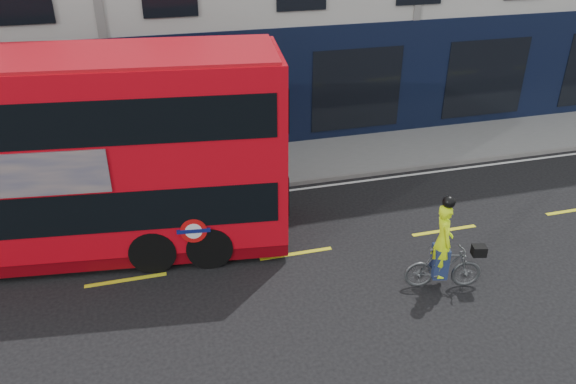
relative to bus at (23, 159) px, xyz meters
name	(u,v)px	position (x,y,z in m)	size (l,w,h in m)	color
ground	(127,324)	(1.89, -3.29, -2.45)	(120.00, 120.00, 0.00)	black
pavement	(123,181)	(1.89, 3.21, -2.39)	(60.00, 3.00, 0.12)	gray
kerb	(123,205)	(1.89, 1.71, -2.38)	(60.00, 0.12, 0.13)	slate
road_edge_line	(124,212)	(1.89, 1.41, -2.44)	(58.00, 0.10, 0.01)	silver
lane_dashes	(126,280)	(1.89, -1.79, -2.44)	(58.00, 0.12, 0.01)	yellow
bus	(23,159)	(0.00, 0.00, 0.00)	(12.06, 4.17, 4.77)	red
cyclist	(444,258)	(8.61, -3.86, -1.68)	(1.76, 0.87, 2.28)	#4C4F52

